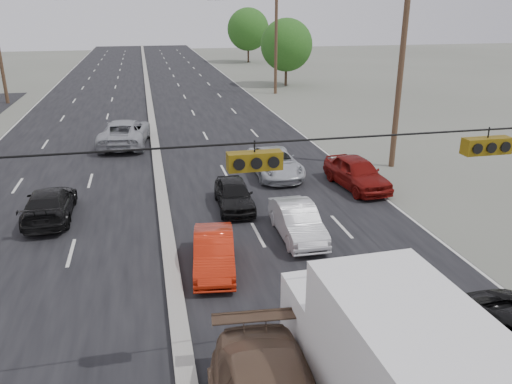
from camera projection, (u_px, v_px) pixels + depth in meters
The scene contains 15 objects.
road_surface at pixel (152, 120), 38.48m from camera, with size 20.00×160.00×0.02m, color black.
center_median at pixel (152, 119), 38.44m from camera, with size 0.50×160.00×0.20m, color gray.
utility_pole_right_b at pixel (401, 71), 25.55m from camera, with size 1.60×0.30×10.00m.
utility_pole_right_c at pixel (276, 41), 48.41m from camera, with size 1.60×0.30×10.00m.
traffic_signals at pixel (249, 159), 9.42m from camera, with size 25.00×0.30×0.54m.
tree_right_mid at pixel (286, 45), 53.77m from camera, with size 5.60×5.60×7.14m.
tree_right_far at pixel (248, 29), 76.62m from camera, with size 6.40×6.40×8.16m.
box_truck at pixel (393, 372), 9.41m from camera, with size 2.49×6.66×3.35m.
red_sedan at pixel (214, 253), 16.38m from camera, with size 1.29×3.71×1.22m, color red.
queue_car_a at pixel (234, 195), 21.40m from camera, with size 1.48×3.68×1.25m, color black.
queue_car_b at pixel (297, 222), 18.66m from camera, with size 1.36×3.90×1.28m, color #B9B9BB.
queue_car_c at pixel (275, 163), 25.60m from camera, with size 2.20×4.77×1.33m, color #B7BBBF.
queue_car_e at pixel (357, 173), 23.80m from camera, with size 1.76×4.38×1.49m, color maroon.
oncoming_near at pixel (50, 204), 20.31m from camera, with size 1.81×4.44×1.29m, color black.
oncoming_far at pixel (125, 133), 31.15m from camera, with size 2.70×5.86×1.63m, color #A0A3A8.
Camera 1 is at (-0.46, -8.85, 8.19)m, focal length 35.00 mm.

